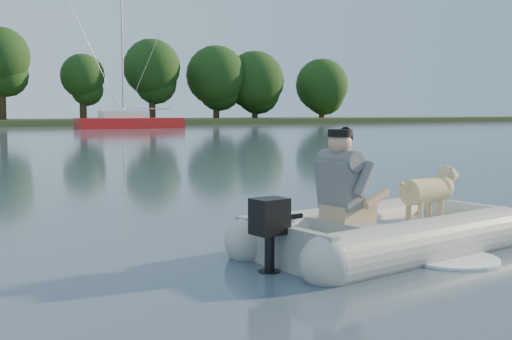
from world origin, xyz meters
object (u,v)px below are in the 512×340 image
dinghy (391,194)px  man (341,181)px  dog (425,195)px  sailboat (129,122)px

dinghy → man: 0.72m
dog → sailboat: 47.06m
sailboat → dinghy: bearing=-103.3°
dinghy → man: size_ratio=4.34×
dinghy → sailboat: size_ratio=0.39×
dinghy → sailboat: bearing=67.1°
man → dinghy: bearing=-4.2°
dinghy → man: bearing=175.8°
man → sailboat: size_ratio=0.09×
man → sailboat: (11.62, 46.14, -0.25)m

